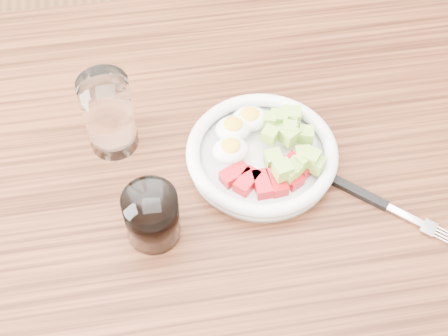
{
  "coord_description": "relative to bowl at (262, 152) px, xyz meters",
  "views": [
    {
      "loc": [
        -0.1,
        -0.52,
        1.54
      ],
      "look_at": [
        -0.01,
        0.01,
        0.8
      ],
      "focal_mm": 50.0,
      "sensor_mm": 36.0,
      "label": 1
    }
  ],
  "objects": [
    {
      "name": "dining_table",
      "position": [
        -0.05,
        -0.04,
        -0.12
      ],
      "size": [
        1.5,
        0.9,
        0.77
      ],
      "color": "brown",
      "rests_on": "ground"
    },
    {
      "name": "coffee_glass",
      "position": [
        -0.17,
        -0.1,
        0.02
      ],
      "size": [
        0.08,
        0.08,
        0.09
      ],
      "color": "white",
      "rests_on": "dining_table"
    },
    {
      "name": "water_glass",
      "position": [
        -0.22,
        0.07,
        0.05
      ],
      "size": [
        0.07,
        0.07,
        0.13
      ],
      "primitive_type": "cylinder",
      "color": "white",
      "rests_on": "dining_table"
    },
    {
      "name": "fork",
      "position": [
        0.15,
        -0.1,
        -0.02
      ],
      "size": [
        0.17,
        0.16,
        0.01
      ],
      "color": "black",
      "rests_on": "dining_table"
    },
    {
      "name": "bowl",
      "position": [
        0.0,
        0.0,
        0.0
      ],
      "size": [
        0.23,
        0.23,
        0.06
      ],
      "color": "white",
      "rests_on": "dining_table"
    }
  ]
}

